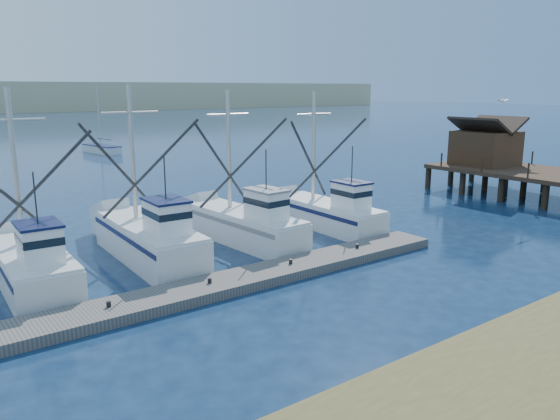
% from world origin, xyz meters
% --- Properties ---
extents(ground, '(500.00, 500.00, 0.00)m').
position_xyz_m(ground, '(0.00, 0.00, 0.00)').
color(ground, '#0D203B').
rests_on(ground, ground).
extents(floating_dock, '(30.05, 2.18, 0.40)m').
position_xyz_m(floating_dock, '(-9.72, 5.17, 0.20)').
color(floating_dock, '#655F5A').
rests_on(floating_dock, ground).
extents(timber_pier, '(7.00, 20.00, 8.00)m').
position_xyz_m(timber_pier, '(21.50, 8.46, 2.57)').
color(timber_pier, black).
rests_on(timber_pier, ground).
extents(trawler_fleet, '(29.52, 8.91, 8.99)m').
position_xyz_m(trawler_fleet, '(-10.60, 10.25, 0.98)').
color(trawler_fleet, silver).
rests_on(trawler_fleet, ground).
extents(sailboat_near, '(2.91, 6.62, 8.10)m').
position_xyz_m(sailboat_near, '(5.67, 54.66, 0.49)').
color(sailboat_near, silver).
rests_on(sailboat_near, ground).
extents(flying_gull, '(1.23, 0.22, 0.22)m').
position_xyz_m(flying_gull, '(15.82, 7.37, 7.06)').
color(flying_gull, white).
rests_on(flying_gull, ground).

